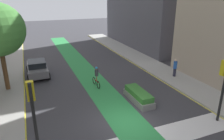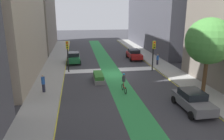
{
  "view_description": "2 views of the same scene",
  "coord_description": "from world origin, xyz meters",
  "px_view_note": "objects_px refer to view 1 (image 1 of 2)",
  "views": [
    {
      "loc": [
        -5.2,
        -10.26,
        7.62
      ],
      "look_at": [
        0.93,
        4.87,
        1.79
      ],
      "focal_mm": 33.97,
      "sensor_mm": 36.0,
      "label": 1
    },
    {
      "loc": [
        4.29,
        25.65,
        7.82
      ],
      "look_at": [
        0.75,
        3.8,
        1.63
      ],
      "focal_mm": 35.1,
      "sensor_mm": 36.0,
      "label": 2
    }
  ],
  "objects_px": {
    "car_grey_left_far": "(37,68)",
    "median_planter": "(138,96)",
    "traffic_signal_near_left": "(32,105)",
    "pedestrian_sidewalk_right_a": "(175,68)",
    "cyclist_in_lane": "(96,76)",
    "traffic_signal_near_right": "(223,79)"
  },
  "relations": [
    {
      "from": "traffic_signal_near_right",
      "to": "car_grey_left_far",
      "type": "relative_size",
      "value": 0.95
    },
    {
      "from": "traffic_signal_near_left",
      "to": "car_grey_left_far",
      "type": "relative_size",
      "value": 0.93
    },
    {
      "from": "car_grey_left_far",
      "to": "pedestrian_sidewalk_right_a",
      "type": "bearing_deg",
      "value": -24.44
    },
    {
      "from": "traffic_signal_near_left",
      "to": "median_planter",
      "type": "distance_m",
      "value": 8.34
    },
    {
      "from": "pedestrian_sidewalk_right_a",
      "to": "median_planter",
      "type": "relative_size",
      "value": 0.55
    },
    {
      "from": "traffic_signal_near_left",
      "to": "traffic_signal_near_right",
      "type": "bearing_deg",
      "value": -5.72
    },
    {
      "from": "traffic_signal_near_left",
      "to": "median_planter",
      "type": "relative_size",
      "value": 1.25
    },
    {
      "from": "cyclist_in_lane",
      "to": "pedestrian_sidewalk_right_a",
      "type": "height_order",
      "value": "pedestrian_sidewalk_right_a"
    },
    {
      "from": "car_grey_left_far",
      "to": "median_planter",
      "type": "bearing_deg",
      "value": -51.84
    },
    {
      "from": "traffic_signal_near_left",
      "to": "car_grey_left_far",
      "type": "height_order",
      "value": "traffic_signal_near_left"
    },
    {
      "from": "median_planter",
      "to": "pedestrian_sidewalk_right_a",
      "type": "bearing_deg",
      "value": 27.89
    },
    {
      "from": "traffic_signal_near_right",
      "to": "cyclist_in_lane",
      "type": "xyz_separation_m",
      "value": [
        -5.53,
        7.85,
        -1.83
      ]
    },
    {
      "from": "traffic_signal_near_left",
      "to": "median_planter",
      "type": "xyz_separation_m",
      "value": [
        7.4,
        3.02,
        -2.35
      ]
    },
    {
      "from": "cyclist_in_lane",
      "to": "pedestrian_sidewalk_right_a",
      "type": "xyz_separation_m",
      "value": [
        7.65,
        -0.8,
        0.06
      ]
    },
    {
      "from": "traffic_signal_near_left",
      "to": "pedestrian_sidewalk_right_a",
      "type": "height_order",
      "value": "traffic_signal_near_left"
    },
    {
      "from": "traffic_signal_near_right",
      "to": "pedestrian_sidewalk_right_a",
      "type": "distance_m",
      "value": 7.57
    },
    {
      "from": "traffic_signal_near_right",
      "to": "traffic_signal_near_left",
      "type": "bearing_deg",
      "value": 174.28
    },
    {
      "from": "car_grey_left_far",
      "to": "median_planter",
      "type": "distance_m",
      "value": 10.81
    },
    {
      "from": "car_grey_left_far",
      "to": "pedestrian_sidewalk_right_a",
      "type": "height_order",
      "value": "pedestrian_sidewalk_right_a"
    },
    {
      "from": "cyclist_in_lane",
      "to": "pedestrian_sidewalk_right_a",
      "type": "relative_size",
      "value": 1.07
    },
    {
      "from": "cyclist_in_lane",
      "to": "median_planter",
      "type": "relative_size",
      "value": 0.59
    },
    {
      "from": "pedestrian_sidewalk_right_a",
      "to": "cyclist_in_lane",
      "type": "bearing_deg",
      "value": 174.02
    }
  ]
}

